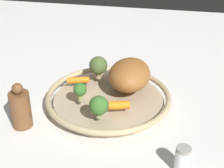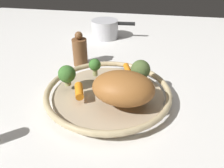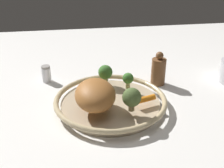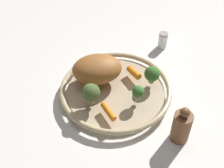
% 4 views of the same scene
% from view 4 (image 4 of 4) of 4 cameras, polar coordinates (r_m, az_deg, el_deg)
% --- Properties ---
extents(ground_plane, '(1.89, 1.89, 0.00)m').
position_cam_4_polar(ground_plane, '(1.00, 0.69, -2.07)').
color(ground_plane, silver).
extents(serving_bowl, '(0.36, 0.36, 0.04)m').
position_cam_4_polar(serving_bowl, '(0.98, 0.70, -1.28)').
color(serving_bowl, tan).
rests_on(serving_bowl, ground_plane).
extents(roast_chicken_piece, '(0.16, 0.12, 0.08)m').
position_cam_4_polar(roast_chicken_piece, '(0.97, -2.79, 2.80)').
color(roast_chicken_piece, '#9B5E2C').
rests_on(roast_chicken_piece, serving_bowl).
extents(baby_carrot_back, '(0.04, 0.06, 0.02)m').
position_cam_4_polar(baby_carrot_back, '(1.00, 4.08, 2.13)').
color(baby_carrot_back, orange).
rests_on(baby_carrot_back, serving_bowl).
extents(baby_carrot_center, '(0.04, 0.07, 0.02)m').
position_cam_4_polar(baby_carrot_center, '(0.89, -0.67, -5.10)').
color(baby_carrot_center, orange).
rests_on(baby_carrot_center, serving_bowl).
extents(broccoli_floret_edge, '(0.04, 0.04, 0.05)m').
position_cam_4_polar(broccoli_floret_edge, '(0.91, 4.85, -1.51)').
color(broccoli_floret_edge, '#9CA566').
rests_on(broccoli_floret_edge, serving_bowl).
extents(broccoli_floret_small, '(0.05, 0.05, 0.06)m').
position_cam_4_polar(broccoli_floret_small, '(0.97, 7.48, 1.74)').
color(broccoli_floret_small, tan).
rests_on(broccoli_floret_small, serving_bowl).
extents(broccoli_floret_mid, '(0.05, 0.05, 0.07)m').
position_cam_4_polar(broccoli_floret_mid, '(0.90, -3.93, -1.66)').
color(broccoli_floret_mid, tan).
rests_on(broccoli_floret_mid, serving_bowl).
extents(salt_shaker, '(0.03, 0.03, 0.06)m').
position_cam_4_polar(salt_shaker, '(1.18, 9.40, 8.00)').
color(salt_shaker, white).
rests_on(salt_shaker, ground_plane).
extents(pepper_mill, '(0.05, 0.05, 0.13)m').
position_cam_4_polar(pepper_mill, '(0.87, 12.76, -7.63)').
color(pepper_mill, brown).
rests_on(pepper_mill, ground_plane).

